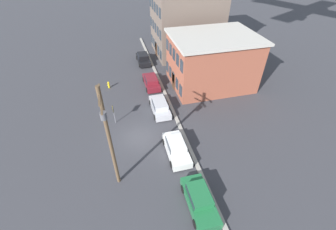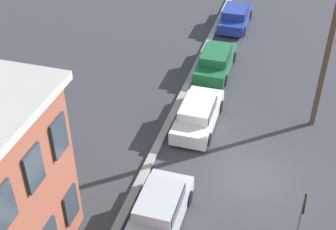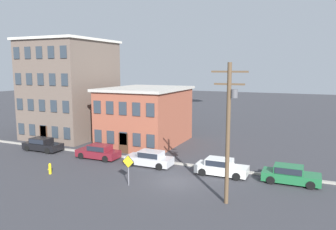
% 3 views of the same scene
% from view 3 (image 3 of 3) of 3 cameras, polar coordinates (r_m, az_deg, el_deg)
% --- Properties ---
extents(ground_plane, '(200.00, 200.00, 0.00)m').
position_cam_3_polar(ground_plane, '(26.99, 1.15, -11.49)').
color(ground_plane, '#38383D').
extents(kerb_strip, '(56.00, 0.36, 0.16)m').
position_cam_3_polar(kerb_strip, '(30.96, 4.38, -8.74)').
color(kerb_strip, '#9E998E').
rests_on(kerb_strip, ground_plane).
extents(apartment_corner, '(9.48, 10.82, 12.72)m').
position_cam_3_polar(apartment_corner, '(45.45, -16.59, 4.46)').
color(apartment_corner, '#66564C').
rests_on(apartment_corner, ground_plane).
extents(apartment_midblock, '(8.63, 10.85, 6.77)m').
position_cam_3_polar(apartment_midblock, '(39.50, -3.89, -0.08)').
color(apartment_midblock, brown).
rests_on(apartment_midblock, ground_plane).
extents(car_black, '(4.40, 1.92, 1.43)m').
position_cam_3_polar(car_black, '(38.85, -21.04, -4.74)').
color(car_black, black).
rests_on(car_black, ground_plane).
extents(car_maroon, '(4.40, 1.92, 1.43)m').
position_cam_3_polar(car_maroon, '(33.94, -11.98, -6.20)').
color(car_maroon, maroon).
rests_on(car_maroon, ground_plane).
extents(car_silver, '(4.40, 1.92, 1.43)m').
position_cam_3_polar(car_silver, '(30.87, -3.19, -7.48)').
color(car_silver, '#B7B7BC').
rests_on(car_silver, ground_plane).
extents(car_white, '(4.40, 1.92, 1.43)m').
position_cam_3_polar(car_white, '(28.64, 9.19, -8.85)').
color(car_white, silver).
rests_on(car_white, ground_plane).
extents(car_green, '(4.40, 1.92, 1.43)m').
position_cam_3_polar(car_green, '(28.10, 20.50, -9.61)').
color(car_green, '#1E6638').
rests_on(car_green, ground_plane).
extents(caution_sign, '(1.03, 0.08, 2.43)m').
position_cam_3_polar(caution_sign, '(25.81, -6.94, -8.69)').
color(caution_sign, slate).
rests_on(caution_sign, ground_plane).
extents(utility_pole, '(2.40, 0.44, 9.46)m').
position_cam_3_polar(utility_pole, '(21.83, 10.54, -1.93)').
color(utility_pole, brown).
rests_on(utility_pole, ground_plane).
extents(fire_hydrant, '(0.24, 0.34, 0.96)m').
position_cam_3_polar(fire_hydrant, '(30.39, -19.87, -8.76)').
color(fire_hydrant, yellow).
rests_on(fire_hydrant, ground_plane).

